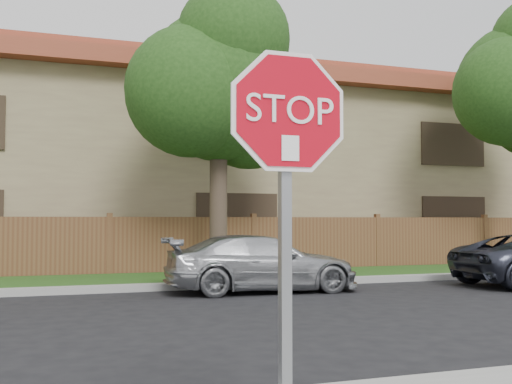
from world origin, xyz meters
name	(u,v)px	position (x,y,z in m)	size (l,w,h in m)	color
far_curb	(123,288)	(0.00, 8.15, 0.07)	(70.00, 0.30, 0.15)	gray
grass_strip	(115,281)	(0.00, 9.80, 0.06)	(70.00, 3.00, 0.12)	#1E4714
fence	(109,247)	(0.00, 11.40, 0.80)	(70.00, 0.12, 1.60)	brown
apartment_building	(96,163)	(0.00, 17.00, 3.53)	(35.20, 9.20, 7.20)	#887554
tree_mid	(221,86)	(2.52, 9.57, 4.87)	(4.80, 3.90, 7.35)	#382B21
stop_sign	(288,166)	(-0.12, -1.48, 1.83)	(1.01, 0.13, 2.55)	gray
sedan_right	(262,263)	(2.78, 7.23, 0.60)	(1.68, 4.12, 1.20)	#A4A7AB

